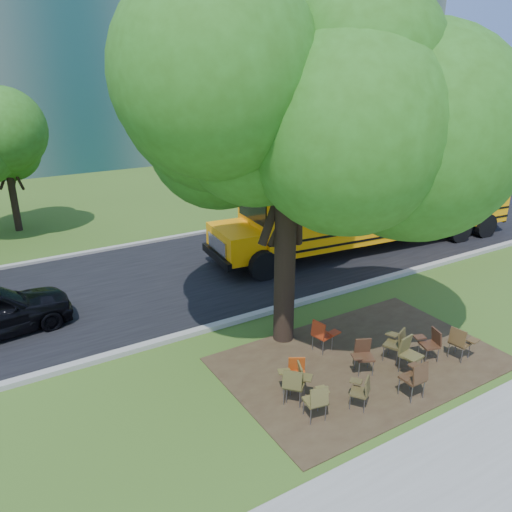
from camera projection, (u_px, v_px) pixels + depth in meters
ground at (319, 364)px, 12.67m from camera, size 160.00×160.00×0.00m
sidewalk at (496, 499)px, 8.67m from camera, size 60.00×4.00×0.04m
dirt_patch at (362, 361)px, 12.75m from camera, size 7.00×4.50×0.03m
asphalt_road at (201, 272)px, 18.27m from camera, size 80.00×8.00×0.04m
kerb_near at (257, 314)px, 15.05m from camera, size 80.00×0.25×0.14m
kerb_far at (160, 240)px, 21.53m from camera, size 80.00×0.25×0.14m
building_right at (280, 10)px, 50.26m from camera, size 30.00×16.00×25.00m
bg_tree_2 at (3, 137)px, 21.57m from camera, size 4.80×4.80×6.62m
bg_tree_3 at (279, 109)px, 25.97m from camera, size 5.60×5.60×7.84m
bg_tree_4 at (402, 117)px, 29.28m from camera, size 5.00×5.00×6.85m
main_tree at (288, 106)px, 11.64m from camera, size 7.20×7.20×9.81m
school_bus at (381, 201)px, 20.59m from camera, size 13.55×4.15×3.26m
chair_0 at (317, 399)px, 10.45m from camera, size 0.65×0.52×0.89m
chair_1 at (295, 382)px, 10.95m from camera, size 0.79×0.63×0.93m
chair_2 at (362, 389)px, 10.85m from camera, size 0.54×0.68×0.80m
chair_3 at (363, 353)px, 12.13m from camera, size 0.72×0.56×0.88m
chair_4 at (416, 376)px, 11.14m from camera, size 0.63×0.57×0.97m
chair_5 at (409, 352)px, 12.08m from camera, size 0.64×0.65×0.95m
chair_6 at (431, 341)px, 12.66m from camera, size 0.53×0.68×0.87m
chair_7 at (461, 341)px, 12.63m from camera, size 0.62×0.62×0.92m
chair_8 at (295, 377)px, 11.17m from camera, size 0.56×0.71×0.88m
chair_9 at (296, 372)px, 11.43m from camera, size 0.70×0.55×0.83m
chair_10 at (322, 333)px, 12.99m from camera, size 0.63×0.62×0.92m
chair_11 at (397, 341)px, 12.59m from camera, size 0.63×0.73×0.93m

